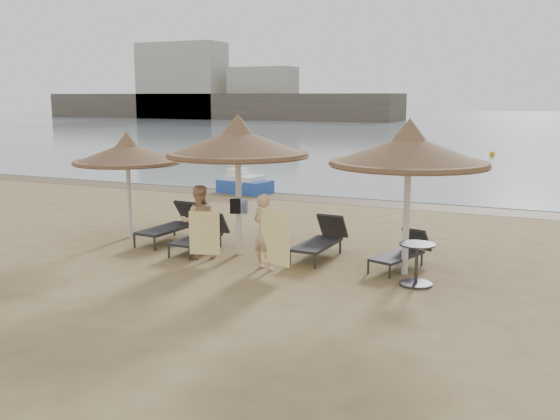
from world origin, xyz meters
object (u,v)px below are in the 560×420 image
Objects in this scene: person_left at (199,216)px; person_right at (265,226)px; palapa_right at (409,151)px; lounger_near_right at (322,239)px; lounger_near_left at (202,234)px; palapa_center at (238,143)px; lounger_far_right at (403,251)px; pedal_boat at (244,184)px; lounger_far_left at (173,224)px; palapa_left at (127,153)px; side_table at (416,266)px.

person_left is 1.84m from person_right.
lounger_near_right is (-2.10, 0.69, -2.17)m from palapa_right.
palapa_center is at bearing -1.52° from lounger_near_left.
lounger_near_left reaches higher than lounger_far_right.
palapa_center is 2.21m from person_right.
palapa_center reaches higher than pedal_boat.
palapa_right is at bearing -15.49° from lounger_near_right.
palapa_right reaches higher than pedal_boat.
lounger_far_left is at bearing -63.96° from pedal_boat.
person_left is 1.02× the size of person_right.
lounger_far_right is at bearing 5.61° from lounger_near_left.
person_left reaches higher than lounger_near_right.
palapa_center is 1.69× the size of person_left.
lounger_far_right is at bearing 6.92° from palapa_center.
palapa_center reaches higher than lounger_near_left.
palapa_left is 4.95m from person_right.
lounger_near_left is at bearing -9.78° from palapa_left.
palapa_right is 6.55m from lounger_far_left.
lounger_far_right is 11.27m from pedal_boat.
lounger_near_right is at bearing 150.99° from side_table.
side_table is 12.51m from pedal_boat.
person_left is at bearing 7.00° from person_right.
pedal_boat is at bearing 133.60° from palapa_right.
person_left is at bearing -136.99° from palapa_center.
lounger_far_left is at bearing 7.42° from palapa_left.
palapa_center reaches higher than lounger_far_right.
lounger_far_left is at bearing 154.98° from lounger_near_left.
side_table is 0.43× the size of person_right.
palapa_right is 1.51× the size of pedal_boat.
palapa_left is at bearing -168.09° from lounger_far_left.
lounger_near_left is (1.21, -0.58, -0.05)m from lounger_far_left.
palapa_center is 9.70m from pedal_boat.
palapa_left is 7.40m from palapa_right.
palapa_center is at bearing -158.29° from lounger_near_right.
lounger_near_right is (1.82, 0.63, -2.20)m from palapa_center.
pedal_boat is (-0.73, 7.99, -1.86)m from palapa_left.
pedal_boat is at bearing -43.64° from person_right.
person_left is (-4.61, -0.58, -1.59)m from palapa_right.
lounger_near_left is at bearing -21.15° from lounger_far_left.
lounger_near_right is 1.11× the size of lounger_far_right.
lounger_near_right is (5.28, 0.17, -1.80)m from palapa_left.
palapa_right is 3.90× the size of side_table.
lounger_far_left is 0.99× the size of pedal_boat.
palapa_left is 8.05m from side_table.
palapa_left is 1.43× the size of person_left.
person_left is at bearing -34.80° from lounger_far_left.
lounger_near_right is 0.94× the size of pedal_boat.
palapa_left is at bearing -175.46° from lounger_near_right.
lounger_near_right is at bearing 1.85° from palapa_left.
lounger_far_right is 4.62m from person_left.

